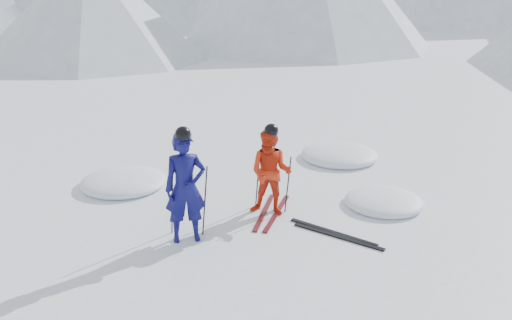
# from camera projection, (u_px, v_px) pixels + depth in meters

# --- Properties ---
(ground) EXTENTS (160.00, 160.00, 0.00)m
(ground) POSITION_uv_depth(u_px,v_px,m) (351.00, 236.00, 9.36)
(ground) COLOR white
(ground) RESTS_ON ground
(skier_blue) EXTENTS (0.81, 0.70, 1.89)m
(skier_blue) POSITION_uv_depth(u_px,v_px,m) (185.00, 188.00, 8.93)
(skier_blue) COLOR #0D0D50
(skier_blue) RESTS_ON ground
(skier_red) EXTENTS (0.83, 0.66, 1.65)m
(skier_red) POSITION_uv_depth(u_px,v_px,m) (271.00, 173.00, 9.97)
(skier_red) COLOR red
(skier_red) RESTS_ON ground
(pole_blue_left) EXTENTS (0.12, 0.09, 1.26)m
(pole_blue_left) POSITION_uv_depth(u_px,v_px,m) (172.00, 201.00, 9.23)
(pole_blue_left) COLOR black
(pole_blue_left) RESTS_ON ground
(pole_blue_right) EXTENTS (0.12, 0.07, 1.26)m
(pole_blue_right) POSITION_uv_depth(u_px,v_px,m) (205.00, 201.00, 9.22)
(pole_blue_right) COLOR black
(pole_blue_right) RESTS_ON ground
(pole_red_left) EXTENTS (0.11, 0.09, 1.09)m
(pole_red_left) POSITION_uv_depth(u_px,v_px,m) (258.00, 180.00, 10.35)
(pole_red_left) COLOR black
(pole_red_left) RESTS_ON ground
(pole_red_right) EXTENTS (0.11, 0.08, 1.10)m
(pole_red_right) POSITION_uv_depth(u_px,v_px,m) (288.00, 185.00, 10.15)
(pole_red_right) COLOR black
(pole_red_right) RESTS_ON ground
(ski_worn_left) EXTENTS (0.11, 1.70, 0.03)m
(ski_worn_left) POSITION_uv_depth(u_px,v_px,m) (264.00, 212.00, 10.26)
(ski_worn_left) COLOR black
(ski_worn_left) RESTS_ON ground
(ski_worn_right) EXTENTS (0.23, 1.70, 0.03)m
(ski_worn_right) POSITION_uv_depth(u_px,v_px,m) (277.00, 213.00, 10.22)
(ski_worn_right) COLOR black
(ski_worn_right) RESTS_ON ground
(ski_loose_a) EXTENTS (1.57, 0.82, 0.03)m
(ski_loose_a) POSITION_uv_depth(u_px,v_px,m) (333.00, 232.00, 9.46)
(ski_loose_a) COLOR black
(ski_loose_a) RESTS_ON ground
(ski_loose_b) EXTENTS (1.59, 0.76, 0.03)m
(ski_loose_b) POSITION_uv_depth(u_px,v_px,m) (338.00, 237.00, 9.30)
(ski_loose_b) COLOR black
(ski_loose_b) RESTS_ON ground
(snow_lumps) EXTENTS (9.75, 6.46, 0.41)m
(snow_lumps) POSITION_uv_depth(u_px,v_px,m) (294.00, 184.00, 11.65)
(snow_lumps) COLOR white
(snow_lumps) RESTS_ON ground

